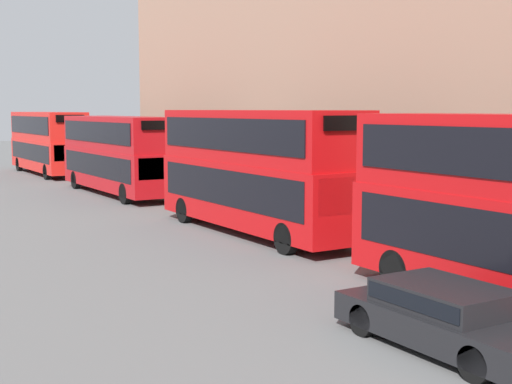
{
  "coord_description": "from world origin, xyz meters",
  "views": [
    {
      "loc": [
        -11.56,
        -4.65,
        4.47
      ],
      "look_at": [
        0.48,
        15.22,
        1.77
      ],
      "focal_mm": 50.0,
      "sensor_mm": 36.0,
      "label": 1
    }
  ],
  "objects_px": {
    "bus_trailing": "(48,140)",
    "car_dark_sedan": "(446,315)",
    "bus_second_in_queue": "(256,166)",
    "pedestrian": "(386,222)",
    "bus_third_in_queue": "(118,151)"
  },
  "relations": [
    {
      "from": "car_dark_sedan",
      "to": "bus_trailing",
      "type": "bearing_deg",
      "value": 85.16
    },
    {
      "from": "bus_second_in_queue",
      "to": "bus_trailing",
      "type": "relative_size",
      "value": 0.97
    },
    {
      "from": "bus_trailing",
      "to": "car_dark_sedan",
      "type": "xyz_separation_m",
      "value": [
        -3.4,
        -40.12,
        -1.7
      ]
    },
    {
      "from": "bus_trailing",
      "to": "car_dark_sedan",
      "type": "relative_size",
      "value": 2.4
    },
    {
      "from": "bus_trailing",
      "to": "car_dark_sedan",
      "type": "height_order",
      "value": "bus_trailing"
    },
    {
      "from": "bus_third_in_queue",
      "to": "pedestrian",
      "type": "bearing_deg",
      "value": -81.57
    },
    {
      "from": "bus_third_in_queue",
      "to": "car_dark_sedan",
      "type": "bearing_deg",
      "value": -97.34
    },
    {
      "from": "bus_second_in_queue",
      "to": "bus_third_in_queue",
      "type": "relative_size",
      "value": 0.96
    },
    {
      "from": "bus_trailing",
      "to": "car_dark_sedan",
      "type": "distance_m",
      "value": 40.3
    },
    {
      "from": "bus_trailing",
      "to": "pedestrian",
      "type": "xyz_separation_m",
      "value": [
        2.65,
        -31.62,
        -1.62
      ]
    },
    {
      "from": "bus_second_in_queue",
      "to": "bus_trailing",
      "type": "height_order",
      "value": "bus_second_in_queue"
    },
    {
      "from": "car_dark_sedan",
      "to": "pedestrian",
      "type": "xyz_separation_m",
      "value": [
        6.05,
        8.5,
        0.08
      ]
    },
    {
      "from": "bus_third_in_queue",
      "to": "pedestrian",
      "type": "height_order",
      "value": "bus_third_in_queue"
    },
    {
      "from": "bus_third_in_queue",
      "to": "bus_trailing",
      "type": "height_order",
      "value": "bus_trailing"
    },
    {
      "from": "bus_second_in_queue",
      "to": "bus_trailing",
      "type": "xyz_separation_m",
      "value": [
        0.0,
        27.66,
        -0.09
      ]
    }
  ]
}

